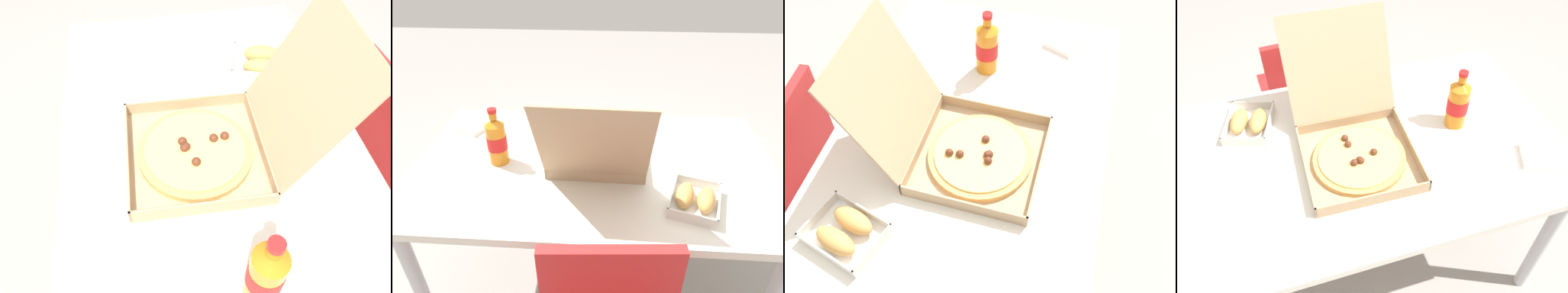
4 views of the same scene
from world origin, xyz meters
TOP-DOWN VIEW (x-y plane):
  - ground_plane at (0.00, 0.00)m, footprint 10.00×10.00m
  - dining_table at (0.00, 0.00)m, footprint 1.38×0.82m
  - pizza_box_open at (-0.01, -0.00)m, footprint 0.37×0.52m
  - bread_side_box at (-0.33, 0.22)m, footprint 0.20×0.23m
  - cola_bottle at (0.36, 0.02)m, footprint 0.07×0.07m
  - paper_menu at (-0.46, -0.11)m, footprint 0.22×0.16m
  - napkin_pile at (0.55, -0.22)m, footprint 0.14×0.14m

SIDE VIEW (x-z plane):
  - ground_plane at x=0.00m, z-range 0.00..0.00m
  - dining_table at x=0.00m, z-range 0.28..0.99m
  - paper_menu at x=-0.46m, z-range 0.71..0.71m
  - napkin_pile at x=0.55m, z-range 0.71..0.73m
  - bread_side_box at x=-0.33m, z-range 0.71..0.76m
  - pizza_box_open at x=-0.01m, z-range 0.58..0.94m
  - cola_bottle at x=0.36m, z-range 0.69..0.92m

